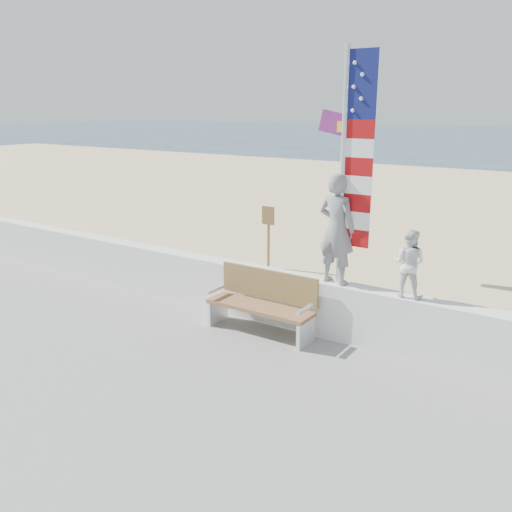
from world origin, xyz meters
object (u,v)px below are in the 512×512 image
object	(u,v)px
adult	(337,229)
child	(409,263)
flag	(351,159)

from	to	relation	value
adult	child	world-z (taller)	adult
adult	child	size ratio (longest dim) A/B	1.72
adult	child	bearing A→B (deg)	-171.40
child	flag	xyz separation A→B (m)	(-0.96, -0.00, 1.41)
adult	child	xyz separation A→B (m)	(1.14, 0.00, -0.36)
child	flag	bearing A→B (deg)	-1.44
child	flag	distance (m)	1.71
child	adult	bearing A→B (deg)	-1.46
adult	flag	distance (m)	1.07
adult	flag	size ratio (longest dim) A/B	0.49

